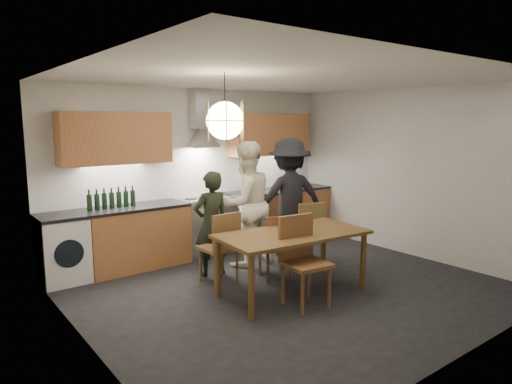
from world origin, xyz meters
TOP-DOWN VIEW (x-y plane):
  - ground at (0.00, 0.00)m, footprint 5.00×5.00m
  - room_shell at (0.00, 0.00)m, footprint 5.02×4.52m
  - counter_run at (0.02, 1.95)m, footprint 5.00×0.62m
  - range_stove at (0.00, 1.94)m, footprint 0.90×0.60m
  - wall_fixtures at (0.00, 2.07)m, footprint 4.30×0.54m
  - pendant_lamp at (-1.00, -0.10)m, footprint 0.43×0.43m
  - dining_table at (-0.09, -0.18)m, footprint 1.88×1.06m
  - chair_back_left at (-0.58, 0.63)m, footprint 0.44×0.44m
  - chair_back_mid at (0.08, 0.31)m, footprint 0.51×0.51m
  - chair_back_right at (0.92, 0.57)m, footprint 0.54×0.54m
  - chair_front at (-0.22, -0.48)m, footprint 0.52×0.52m
  - person_left at (-0.50, 1.02)m, footprint 0.53×0.36m
  - person_mid at (0.14, 1.10)m, footprint 0.88×0.69m
  - person_right at (0.92, 1.03)m, footprint 1.34×1.02m
  - mixing_bowl at (0.94, 1.90)m, footprint 0.41×0.41m
  - stock_pot at (1.78, 1.99)m, footprint 0.21×0.21m
  - wine_bottles at (-1.51, 1.98)m, footprint 0.68×0.07m

SIDE VIEW (x-z plane):
  - ground at x=0.00m, z-range 0.00..0.00m
  - range_stove at x=0.00m, z-range -0.02..0.90m
  - counter_run at x=0.02m, z-range 0.00..0.90m
  - chair_back_mid at x=0.08m, z-range 0.06..0.94m
  - chair_back_right at x=0.92m, z-range 0.07..0.99m
  - chair_back_left at x=-0.58m, z-range 0.07..1.01m
  - chair_front at x=-0.22m, z-range 0.08..1.10m
  - dining_table at x=-0.09m, z-range 0.29..1.06m
  - person_left at x=-0.50m, z-range 0.00..1.44m
  - person_mid at x=0.14m, z-range 0.00..1.81m
  - person_right at x=0.92m, z-range 0.00..1.84m
  - mixing_bowl at x=0.94m, z-range 0.90..0.98m
  - stock_pot at x=1.78m, z-range 0.90..1.03m
  - wine_bottles at x=-1.51m, z-range 0.90..1.19m
  - room_shell at x=0.00m, z-range 0.40..3.01m
  - wall_fixtures at x=0.00m, z-range 1.32..2.42m
  - pendant_lamp at x=-1.00m, z-range 1.75..2.45m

